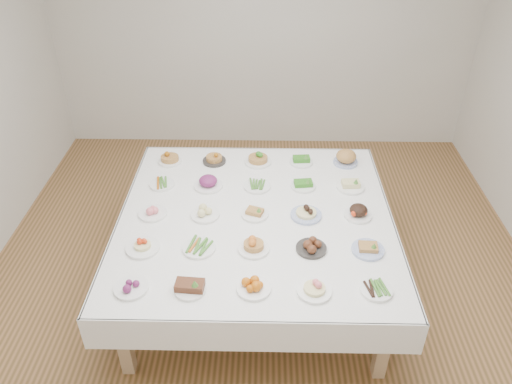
{
  "coord_description": "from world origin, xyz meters",
  "views": [
    {
      "loc": [
        0.02,
        -3.33,
        3.2
      ],
      "look_at": [
        -0.04,
        0.02,
        0.88
      ],
      "focal_mm": 35.0,
      "sensor_mm": 36.0,
      "label": 1
    }
  ],
  "objects_px": {
    "display_table": "(256,222)",
    "dish_0": "(131,285)",
    "dish_24": "(346,157)",
    "dish_12": "(255,212)"
  },
  "relations": [
    {
      "from": "dish_24",
      "to": "display_table",
      "type": "bearing_deg",
      "value": -134.98
    },
    {
      "from": "display_table",
      "to": "dish_0",
      "type": "height_order",
      "value": "dish_0"
    },
    {
      "from": "dish_0",
      "to": "dish_24",
      "type": "xyz_separation_m",
      "value": [
        1.65,
        1.66,
        0.03
      ]
    },
    {
      "from": "dish_0",
      "to": "display_table",
      "type": "bearing_deg",
      "value": 45.34
    },
    {
      "from": "display_table",
      "to": "dish_0",
      "type": "distance_m",
      "value": 1.17
    },
    {
      "from": "display_table",
      "to": "dish_24",
      "type": "relative_size",
      "value": 9.15
    },
    {
      "from": "display_table",
      "to": "dish_24",
      "type": "bearing_deg",
      "value": 45.02
    },
    {
      "from": "display_table",
      "to": "dish_0",
      "type": "xyz_separation_m",
      "value": [
        -0.82,
        -0.83,
        0.11
      ]
    },
    {
      "from": "dish_12",
      "to": "dish_24",
      "type": "distance_m",
      "value": 1.17
    },
    {
      "from": "display_table",
      "to": "dish_12",
      "type": "xyz_separation_m",
      "value": [
        -0.01,
        0.0,
        0.1
      ]
    }
  ]
}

